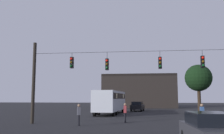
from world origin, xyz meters
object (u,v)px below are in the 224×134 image
pedestrian_crossing_left (79,113)px  tree_left_silhouette (198,78)px  pedestrian_crossing_center (125,111)px  city_bus (111,100)px  car_far_left (137,106)px  pedestrian_crossing_right (202,114)px  car_near_right (211,130)px

pedestrian_crossing_left → tree_left_silhouette: (12.80, 17.62, 3.97)m
pedestrian_crossing_left → pedestrian_crossing_center: 4.57m
city_bus → car_far_left: 8.78m
pedestrian_crossing_center → tree_left_silhouette: size_ratio=0.24×
city_bus → car_far_left: size_ratio=2.48×
city_bus → pedestrian_crossing_right: 16.37m
pedestrian_crossing_left → pedestrian_crossing_right: size_ratio=0.97×
car_far_left → pedestrian_crossing_right: pedestrian_crossing_right is taller
city_bus → pedestrian_crossing_left: city_bus is taller
car_far_left → tree_left_silhouette: 10.67m
pedestrian_crossing_center → pedestrian_crossing_right: (5.84, -2.91, 0.02)m
car_near_right → pedestrian_crossing_right: bearing=79.5°
car_far_left → pedestrian_crossing_right: 22.58m
car_far_left → pedestrian_crossing_center: size_ratio=2.70×
city_bus → pedestrian_crossing_left: 14.20m
city_bus → car_near_right: bearing=-72.6°
car_near_right → pedestrian_crossing_center: size_ratio=2.65×
car_near_right → pedestrian_crossing_left: pedestrian_crossing_left is taller
pedestrian_crossing_center → tree_left_silhouette: 17.77m
car_near_right → tree_left_silhouette: (5.15, 25.75, 4.11)m
pedestrian_crossing_left → pedestrian_crossing_right: (9.19, 0.19, 0.03)m
city_bus → pedestrian_crossing_right: size_ratio=6.55×
pedestrian_crossing_left → tree_left_silhouette: 22.14m
car_near_right → pedestrian_crossing_left: 11.16m
pedestrian_crossing_right → tree_left_silhouette: tree_left_silhouette is taller
pedestrian_crossing_left → pedestrian_crossing_right: bearing=1.2°
car_far_left → pedestrian_crossing_center: (-0.72, -19.08, 0.14)m
pedestrian_crossing_left → tree_left_silhouette: tree_left_silhouette is taller
car_near_right → pedestrian_crossing_center: 12.03m
city_bus → tree_left_silhouette: (12.11, 3.47, 3.04)m
pedestrian_crossing_center → car_near_right: bearing=-69.1°
pedestrian_crossing_right → city_bus: bearing=121.4°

